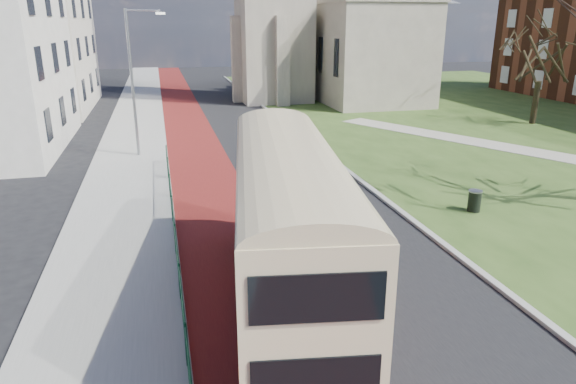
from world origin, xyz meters
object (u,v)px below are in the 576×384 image
object	(u,v)px
bus	(287,223)
winter_tree_far	(544,46)
litter_bin	(475,201)
streetlamp	(134,76)

from	to	relation	value
bus	winter_tree_far	bearing A→B (deg)	49.94
bus	litter_bin	size ratio (longest dim) A/B	12.25
streetlamp	litter_bin	size ratio (longest dim) A/B	8.99
streetlamp	winter_tree_far	distance (m)	29.05
bus	litter_bin	bearing A→B (deg)	39.75
litter_bin	streetlamp	bearing A→B (deg)	136.37
streetlamp	bus	bearing A→B (deg)	-77.24
litter_bin	bus	bearing A→B (deg)	-149.23
streetlamp	litter_bin	distance (m)	18.98
streetlamp	winter_tree_far	xyz separation A→B (m)	(28.86, 3.14, 1.15)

